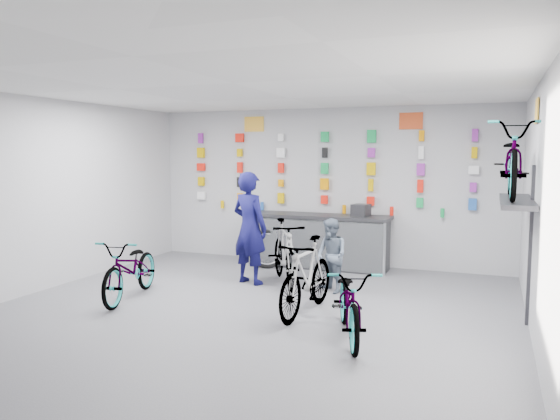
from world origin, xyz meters
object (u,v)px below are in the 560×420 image
at_px(counter, 318,242).
at_px(bike_service, 285,252).
at_px(clerk, 250,228).
at_px(bike_left, 131,268).
at_px(customer, 331,256).
at_px(bike_right, 350,302).
at_px(bike_center, 307,276).

height_order(counter, bike_service, bike_service).
bearing_deg(clerk, bike_left, 68.88).
distance_m(bike_service, customer, 0.87).
height_order(bike_right, clerk, clerk).
relative_size(counter, bike_right, 1.62).
bearing_deg(bike_service, counter, 54.36).
bearing_deg(bike_right, bike_service, 106.47).
distance_m(bike_left, clerk, 2.01).
bearing_deg(bike_left, customer, 16.31).
bearing_deg(bike_center, counter, 108.58).
xyz_separation_m(bike_center, customer, (-0.02, 1.24, 0.06)).
relative_size(bike_left, bike_service, 0.99).
bearing_deg(bike_center, bike_service, 124.98).
bearing_deg(counter, clerk, -112.55).
height_order(bike_center, clerk, clerk).
relative_size(bike_service, clerk, 0.96).
xyz_separation_m(counter, bike_service, (-0.10, -1.49, 0.04)).
bearing_deg(counter, bike_right, -67.30).
xyz_separation_m(bike_left, clerk, (1.22, 1.53, 0.46)).
relative_size(bike_right, bike_service, 0.94).
distance_m(clerk, customer, 1.45).
xyz_separation_m(bike_left, bike_service, (1.79, 1.65, 0.07)).
xyz_separation_m(bike_service, customer, (0.84, -0.21, 0.04)).
relative_size(counter, bike_left, 1.55).
distance_m(bike_center, bike_right, 1.07).
distance_m(counter, bike_right, 3.98).
relative_size(counter, customer, 2.36).
xyz_separation_m(bike_service, clerk, (-0.57, -0.12, 0.39)).
xyz_separation_m(bike_center, bike_service, (-0.86, 1.44, 0.02)).
xyz_separation_m(bike_right, clerk, (-2.20, 2.05, 0.49)).
bearing_deg(bike_right, customer, 91.46).
xyz_separation_m(bike_right, customer, (-0.79, 1.97, 0.14)).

